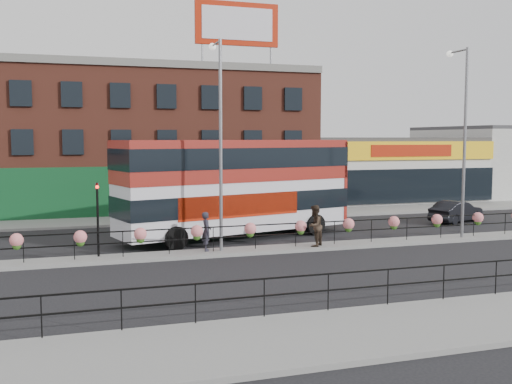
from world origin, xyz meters
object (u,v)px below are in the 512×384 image
object	(u,v)px
double_decker_bus	(237,178)
lamp_column_west	(219,126)
pedestrian_a	(206,231)
car	(456,212)
pedestrian_b	(315,226)
lamp_column_east	(462,126)

from	to	relation	value
double_decker_bus	lamp_column_west	size ratio (longest dim) A/B	1.38
lamp_column_west	pedestrian_a	bearing A→B (deg)	-172.14
car	pedestrian_b	bearing A→B (deg)	91.70
pedestrian_b	lamp_column_east	bearing A→B (deg)	139.04
double_decker_bus	pedestrian_b	xyz separation A→B (m)	(2.60, -4.18, -2.03)
car	lamp_column_west	world-z (taller)	lamp_column_west
pedestrian_a	pedestrian_b	size ratio (longest dim) A/B	0.91
car	pedestrian_a	bearing A→B (deg)	83.43
double_decker_bus	car	xyz separation A→B (m)	(14.66, 1.47, -2.48)
pedestrian_a	car	bearing A→B (deg)	-63.51
pedestrian_a	lamp_column_west	distance (m)	4.78
pedestrian_b	lamp_column_west	size ratio (longest dim) A/B	0.21
pedestrian_a	lamp_column_east	size ratio (longest dim) A/B	0.18
car	lamp_column_east	xyz separation A→B (m)	(-3.79, -5.37, 5.20)
pedestrian_a	lamp_column_east	world-z (taller)	lamp_column_east
pedestrian_b	lamp_column_east	world-z (taller)	lamp_column_east
pedestrian_a	pedestrian_b	xyz separation A→B (m)	(5.12, -0.45, 0.09)
car	pedestrian_a	xyz separation A→B (m)	(-17.18, -5.20, 0.36)
lamp_column_west	car	bearing A→B (deg)	17.18
car	pedestrian_b	size ratio (longest dim) A/B	2.24
pedestrian_a	pedestrian_b	distance (m)	5.14
pedestrian_a	lamp_column_east	distance (m)	14.24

